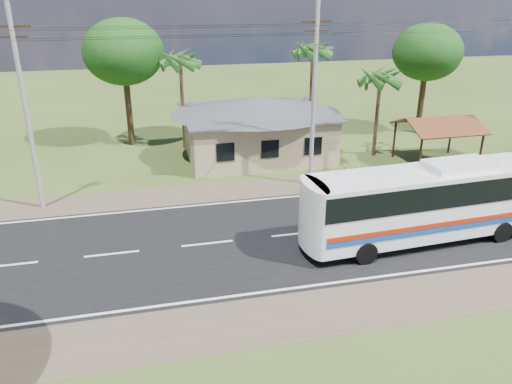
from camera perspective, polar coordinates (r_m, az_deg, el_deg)
ground at (r=25.43m, az=4.54°, el=-4.83°), size 120.00×120.00×0.00m
road at (r=25.42m, az=4.54°, el=-4.82°), size 120.00×16.00×0.03m
house at (r=36.54m, az=0.03°, el=8.17°), size 12.40×10.00×5.00m
waiting_shed at (r=37.17m, az=20.19°, el=7.19°), size 5.20×4.48×3.35m
concrete_barrier at (r=34.96m, az=20.81°, el=2.27°), size 7.00×0.30×0.90m
utility_poles at (r=30.20m, az=6.05°, el=11.12°), size 32.80×2.22×11.00m
palm_near at (r=36.96m, az=14.04°, el=12.55°), size 2.80×2.80×6.70m
palm_mid at (r=39.49m, az=6.52°, el=15.77°), size 2.80×2.80×8.20m
palm_far at (r=37.95m, az=-8.67°, el=14.66°), size 2.80×2.80×7.70m
tree_behind_house at (r=39.76m, az=-14.93°, el=15.17°), size 6.00×6.00×9.61m
tree_behind_shed at (r=44.31m, az=18.99°, el=14.83°), size 5.60×5.60×9.02m
coach_bus at (r=25.46m, az=19.83°, el=-0.53°), size 12.88×3.46×3.96m
motorcycle at (r=32.92m, az=9.44°, el=2.16°), size 1.58×0.71×0.80m
person at (r=32.47m, az=15.78°, el=1.94°), size 0.62×0.50×1.46m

